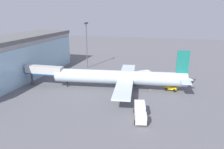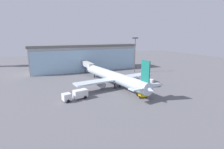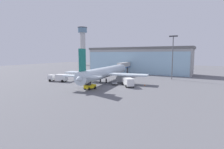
% 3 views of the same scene
% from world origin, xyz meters
% --- Properties ---
extents(ground, '(240.00, 240.00, 0.00)m').
position_xyz_m(ground, '(0.00, 0.00, 0.00)').
color(ground, slate).
extents(terminal_building, '(55.42, 14.76, 13.51)m').
position_xyz_m(terminal_building, '(-0.00, 39.12, 6.76)').
color(terminal_building, '#A1A1A1').
rests_on(terminal_building, ground).
extents(jet_bridge, '(2.50, 11.39, 5.95)m').
position_xyz_m(jet_bridge, '(-2.28, 26.49, 4.56)').
color(jet_bridge, beige).
rests_on(jet_bridge, ground).
extents(apron_light_mast, '(3.20, 0.40, 17.10)m').
position_xyz_m(apron_light_mast, '(20.48, 21.84, 10.26)').
color(apron_light_mast, '#59595E').
rests_on(apron_light_mast, ground).
extents(airplane, '(30.64, 40.15, 11.43)m').
position_xyz_m(airplane, '(0.50, 3.89, 3.45)').
color(airplane, silver).
rests_on(airplane, ground).
extents(catering_truck, '(7.59, 3.62, 2.65)m').
position_xyz_m(catering_truck, '(-15.18, -3.46, 1.47)').
color(catering_truck, silver).
rests_on(catering_truck, ground).
extents(fuel_truck, '(6.19, 7.13, 2.65)m').
position_xyz_m(fuel_truck, '(10.76, -0.03, 1.47)').
color(fuel_truck, silver).
rests_on(fuel_truck, ground).
extents(baggage_cart, '(2.85, 3.22, 1.50)m').
position_xyz_m(baggage_cart, '(6.04, 0.02, 0.50)').
color(baggage_cart, gray).
rests_on(baggage_cart, ground).
extents(pushback_tug, '(2.78, 3.52, 2.30)m').
position_xyz_m(pushback_tug, '(3.16, -9.81, 0.97)').
color(pushback_tug, yellow).
rests_on(pushback_tug, ground).
extents(safety_cone_nose, '(0.36, 0.36, 0.55)m').
position_xyz_m(safety_cone_nose, '(1.49, -4.20, 0.28)').
color(safety_cone_nose, orange).
rests_on(safety_cone_nose, ground).
extents(safety_cone_wingtip, '(0.36, 0.36, 0.55)m').
position_xyz_m(safety_cone_wingtip, '(15.34, 3.00, 0.28)').
color(safety_cone_wingtip, orange).
rests_on(safety_cone_wingtip, ground).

